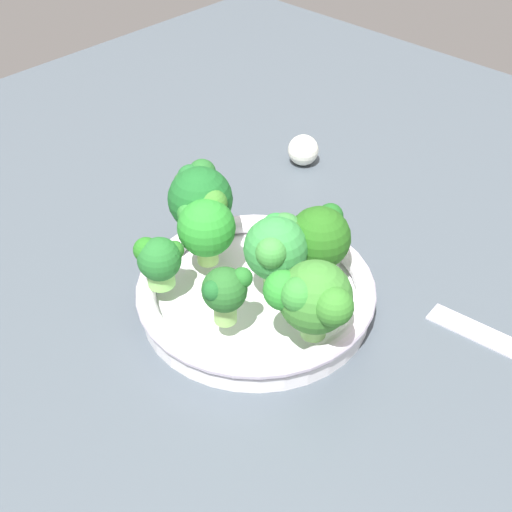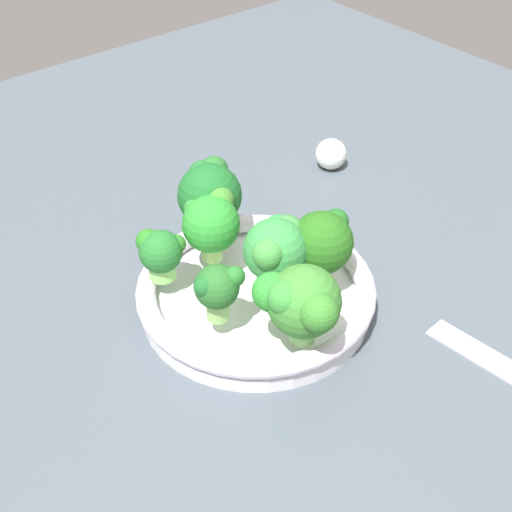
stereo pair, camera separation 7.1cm
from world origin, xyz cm
name	(u,v)px [view 1 (the left image)]	position (x,y,z in cm)	size (l,w,h in cm)	color
ground_plane	(266,291)	(0.00, 0.00, -1.25)	(130.00, 130.00, 2.50)	#47515B
bowl	(256,293)	(-1.97, 3.71, 1.86)	(23.90, 23.90, 3.65)	white
broccoli_floret_0	(225,291)	(-3.95, 9.84, 7.21)	(4.19, 4.63, 5.79)	#8FC767
broccoli_floret_1	(159,259)	(4.49, 10.47, 6.60)	(4.65, 4.74, 5.23)	#84CC63
broccoli_floret_2	(312,298)	(-10.95, 6.12, 8.29)	(8.17, 6.95, 7.76)	#84C966
broccoli_floret_3	(277,246)	(-3.42, 2.39, 7.92)	(6.21, 7.15, 7.26)	#96D46E
broccoli_floret_4	(199,196)	(7.25, 2.46, 8.77)	(6.91, 6.69, 8.32)	#8CC45C
broccoli_floret_5	(316,237)	(-5.03, -1.58, 7.59)	(6.25, 7.76, 7.03)	#9ED172
broccoli_floret_6	(206,225)	(3.85, 4.72, 7.93)	(6.25, 6.24, 7.26)	#A3D46B
garlic_bulb	(303,150)	(12.97, -21.01, 2.01)	(4.02, 4.02, 4.02)	white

